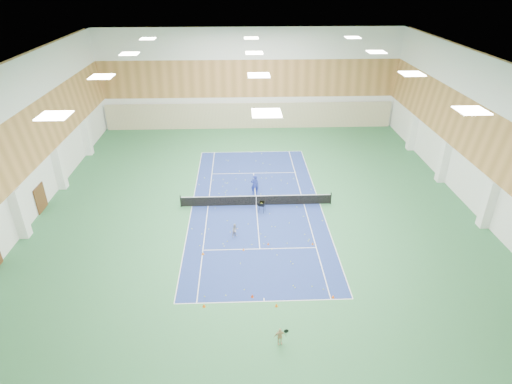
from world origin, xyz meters
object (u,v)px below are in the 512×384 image
tennis_net (256,200)px  child_apron (280,336)px  ball_cart (262,207)px  coach (255,185)px  child_court (235,230)px

tennis_net → child_apron: 15.20m
tennis_net → ball_cart: tennis_net is taller
child_apron → ball_cart: (-0.25, 14.07, -0.06)m
coach → ball_cart: size_ratio=2.00×
coach → child_court: (-1.72, -6.74, -0.41)m
child_apron → coach: bearing=82.9°
coach → ball_cart: 3.25m
tennis_net → ball_cart: bearing=-70.2°
child_court → child_apron: child_court is taller
tennis_net → coach: (-0.05, 2.07, 0.40)m
tennis_net → child_court: tennis_net is taller
child_court → child_apron: 10.79m
tennis_net → coach: coach is taller
child_apron → child_court: bearing=93.5°
coach → child_court: 6.97m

